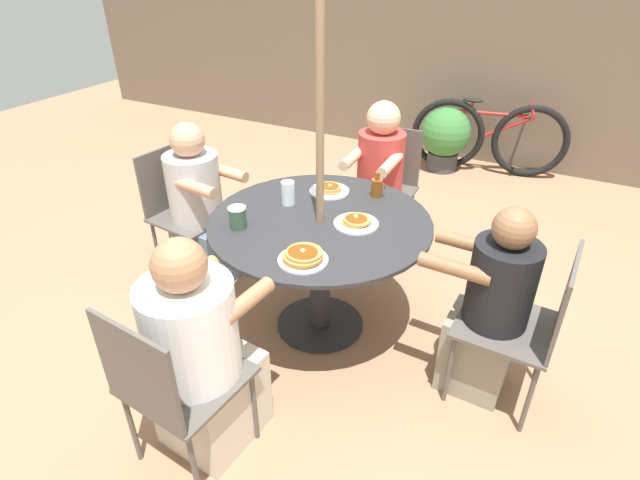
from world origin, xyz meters
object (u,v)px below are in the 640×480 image
pancake_plate_b (303,257)px  bicycle (488,137)px  drinking_glass_a (288,193)px  diner_north (489,311)px  diner_east (378,187)px  patio_chair_east (386,181)px  potted_shrub (445,136)px  pancake_plate_a (329,190)px  patio_chair_north (528,320)px  patio_chair_west (169,382)px  diner_west (201,359)px  patio_chair_south (182,205)px  diner_south (200,212)px  patio_table (320,244)px  pancake_plate_c (356,222)px  coffee_cup (238,217)px  syrup_bottle (377,187)px

pancake_plate_b → bicycle: size_ratio=0.16×
pancake_plate_b → drinking_glass_a: size_ratio=1.76×
diner_north → diner_east: size_ratio=0.93×
patio_chair_east → potted_shrub: patio_chair_east is taller
pancake_plate_a → pancake_plate_b: (0.23, -0.73, 0.01)m
patio_chair_north → patio_chair_west: (-1.22, -1.07, 0.00)m
patio_chair_east → diner_west: size_ratio=0.80×
potted_shrub → pancake_plate_a: bearing=-92.2°
patio_chair_south → bicycle: bearing=157.9°
patio_chair_south → diner_south: bearing=90.0°
patio_chair_east → patio_table: bearing=90.0°
patio_chair_west → pancake_plate_c: 1.22m
diner_west → coffee_cup: (-0.26, 0.67, 0.30)m
diner_south → patio_chair_west: size_ratio=1.25×
pancake_plate_b → patio_table: bearing=106.4°
syrup_bottle → drinking_glass_a: syrup_bottle is taller
patio_chair_west → patio_table: bearing=90.0°
diner_west → syrup_bottle: bearing=84.9°
pancake_plate_b → pancake_plate_c: bearing=79.7°
pancake_plate_a → pancake_plate_c: size_ratio=1.00×
diner_south → drinking_glass_a: 0.76m
diner_north → diner_south: diner_south is taller
diner_north → diner_south: bearing=88.1°
pancake_plate_b → potted_shrub: bearing=92.5°
diner_south → patio_chair_east: bearing=144.7°
patio_chair_north → pancake_plate_c: size_ratio=3.66×
diner_south → drinking_glass_a: bearing=94.8°
diner_west → pancake_plate_a: (-0.03, 1.28, 0.26)m
diner_east → syrup_bottle: bearing=107.9°
pancake_plate_a → diner_south: bearing=-164.5°
patio_chair_east → potted_shrub: bearing=-92.6°
pancake_plate_b → drinking_glass_a: bearing=127.3°
patio_table → patio_chair_west: bearing=-95.1°
patio_chair_east → patio_chair_north: bearing=132.7°
diner_east → pancake_plate_c: (0.23, -0.91, 0.22)m
pancake_plate_b → pancake_plate_c: 0.44m
patio_chair_east → pancake_plate_b: 1.55m
diner_south → pancake_plate_c: 1.17m
patio_chair_east → pancake_plate_c: 1.13m
patio_table → drinking_glass_a: 0.35m
patio_chair_east → patio_chair_south: (-1.08, -1.00, 0.00)m
drinking_glass_a → pancake_plate_a: bearing=61.0°
patio_table → pancake_plate_b: (0.12, -0.40, 0.18)m
diner_east → patio_chair_south: bearing=35.3°
patio_chair_west → pancake_plate_a: 1.48m
patio_chair_south → diner_south: diner_south is taller
diner_south → diner_west: 1.36m
patio_table → pancake_plate_b: bearing=-73.6°
syrup_bottle → patio_chair_east: bearing=105.7°
pancake_plate_a → potted_shrub: size_ratio=0.38×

